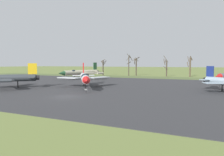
{
  "coord_description": "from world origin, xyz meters",
  "views": [
    {
      "loc": [
        19.15,
        -26.21,
        5.42
      ],
      "look_at": [
        2.25,
        13.65,
        2.25
      ],
      "focal_mm": 31.55,
      "sensor_mm": 36.0,
      "label": 1
    }
  ],
  "objects_px": {
    "jet_fighter_front_left": "(1,78)",
    "jet_fighter_rear_center": "(81,72)",
    "info_placard_rear_left": "(86,91)",
    "info_placard_rear_right": "(219,85)",
    "jet_fighter_rear_left": "(85,77)"
  },
  "relations": [
    {
      "from": "jet_fighter_rear_center",
      "to": "jet_fighter_front_left",
      "type": "bearing_deg",
      "value": -94.35
    },
    {
      "from": "jet_fighter_front_left",
      "to": "jet_fighter_rear_center",
      "type": "distance_m",
      "value": 28.99
    },
    {
      "from": "jet_fighter_rear_left",
      "to": "info_placard_rear_right",
      "type": "xyz_separation_m",
      "value": [
        27.68,
        12.44,
        -1.76
      ]
    },
    {
      "from": "jet_fighter_rear_left",
      "to": "info_placard_rear_right",
      "type": "distance_m",
      "value": 30.4
    },
    {
      "from": "jet_fighter_rear_left",
      "to": "info_placard_rear_right",
      "type": "bearing_deg",
      "value": 24.2
    },
    {
      "from": "jet_fighter_front_left",
      "to": "info_placard_rear_left",
      "type": "relative_size",
      "value": 16.81
    },
    {
      "from": "info_placard_rear_left",
      "to": "info_placard_rear_right",
      "type": "xyz_separation_m",
      "value": [
        23.14,
        19.58,
        0.05
      ]
    },
    {
      "from": "jet_fighter_rear_left",
      "to": "info_placard_rear_right",
      "type": "relative_size",
      "value": 16.51
    },
    {
      "from": "jet_fighter_front_left",
      "to": "jet_fighter_rear_center",
      "type": "xyz_separation_m",
      "value": [
        2.2,
        28.9,
        0.09
      ]
    },
    {
      "from": "jet_fighter_front_left",
      "to": "jet_fighter_rear_left",
      "type": "distance_m",
      "value": 18.16
    },
    {
      "from": "jet_fighter_rear_center",
      "to": "jet_fighter_rear_left",
      "type": "relative_size",
      "value": 1.08
    },
    {
      "from": "jet_fighter_rear_left",
      "to": "jet_fighter_rear_center",
      "type": "bearing_deg",
      "value": 123.92
    },
    {
      "from": "jet_fighter_front_left",
      "to": "info_placard_rear_right",
      "type": "distance_m",
      "value": 48.54
    },
    {
      "from": "info_placard_rear_left",
      "to": "info_placard_rear_right",
      "type": "height_order",
      "value": "info_placard_rear_right"
    },
    {
      "from": "jet_fighter_front_left",
      "to": "info_placard_rear_right",
      "type": "relative_size",
      "value": 15.58
    }
  ]
}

